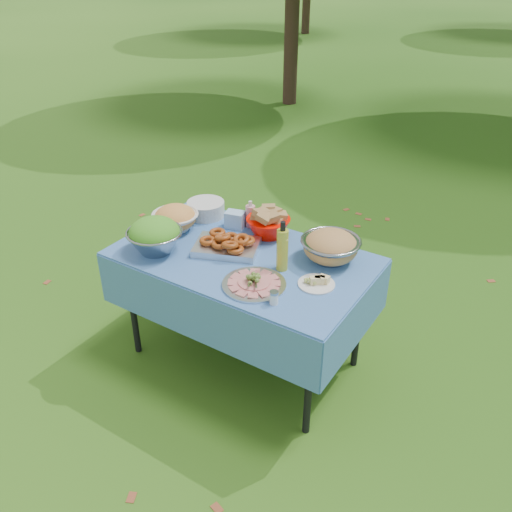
{
  "coord_description": "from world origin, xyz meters",
  "views": [
    {
      "loc": [
        1.51,
        -2.21,
        2.35
      ],
      "look_at": [
        0.09,
        0.0,
        0.79
      ],
      "focal_mm": 38.0,
      "sensor_mm": 36.0,
      "label": 1
    }
  ],
  "objects": [
    {
      "name": "fried_tray",
      "position": [
        -0.11,
        0.0,
        0.8
      ],
      "size": [
        0.43,
        0.37,
        0.09
      ],
      "primitive_type": "cube",
      "rotation": [
        0.0,
        0.0,
        0.38
      ],
      "color": "silver",
      "rests_on": "picnic_table"
    },
    {
      "name": "wipes_box",
      "position": [
        -0.24,
        0.27,
        0.81
      ],
      "size": [
        0.13,
        0.11,
        0.11
      ],
      "primitive_type": "cube",
      "rotation": [
        0.0,
        0.0,
        0.24
      ],
      "color": "#9AC3EE",
      "rests_on": "picnic_table"
    },
    {
      "name": "ground",
      "position": [
        0.0,
        0.0,
        0.0
      ],
      "size": [
        80.0,
        80.0,
        0.0
      ],
      "primitive_type": "plane",
      "color": "#143C0A",
      "rests_on": "ground"
    },
    {
      "name": "charcuterie_platter",
      "position": [
        0.22,
        -0.22,
        0.8
      ],
      "size": [
        0.42,
        0.42,
        0.08
      ],
      "primitive_type": "cylinder",
      "rotation": [
        0.0,
        0.0,
        0.26
      ],
      "color": "silver",
      "rests_on": "picnic_table"
    },
    {
      "name": "pasta_bowl_white",
      "position": [
        -0.53,
        0.05,
        0.84
      ],
      "size": [
        0.34,
        0.34,
        0.16
      ],
      "primitive_type": null,
      "rotation": [
        0.0,
        0.0,
        -0.24
      ],
      "color": "silver",
      "rests_on": "picnic_table"
    },
    {
      "name": "picnic_table",
      "position": [
        0.0,
        0.0,
        0.38
      ],
      "size": [
        1.46,
        0.86,
        0.76
      ],
      "primitive_type": "cube",
      "color": "#77BAE4",
      "rests_on": "ground"
    },
    {
      "name": "pasta_bowl_steel",
      "position": [
        0.44,
        0.23,
        0.85
      ],
      "size": [
        0.41,
        0.41,
        0.18
      ],
      "primitive_type": null,
      "rotation": [
        0.0,
        0.0,
        0.25
      ],
      "color": "#93969B",
      "rests_on": "picnic_table"
    },
    {
      "name": "cheese_plate",
      "position": [
        0.49,
        -0.04,
        0.79
      ],
      "size": [
        0.22,
        0.22,
        0.05
      ],
      "primitive_type": "cylinder",
      "rotation": [
        0.0,
        0.0,
        0.1
      ],
      "color": "silver",
      "rests_on": "picnic_table"
    },
    {
      "name": "bread_bowl",
      "position": [
        -0.01,
        0.29,
        0.85
      ],
      "size": [
        0.29,
        0.29,
        0.18
      ],
      "primitive_type": null,
      "rotation": [
        0.0,
        0.0,
        -0.09
      ],
      "color": "#FA0E00",
      "rests_on": "picnic_table"
    },
    {
      "name": "shaker",
      "position": [
        0.39,
        -0.31,
        0.8
      ],
      "size": [
        0.06,
        0.06,
        0.07
      ],
      "primitive_type": "cylinder",
      "rotation": [
        0.0,
        0.0,
        0.31
      ],
      "color": "silver",
      "rests_on": "picnic_table"
    },
    {
      "name": "sanitizer_bottle",
      "position": [
        -0.16,
        0.33,
        0.85
      ],
      "size": [
        0.07,
        0.07,
        0.17
      ],
      "primitive_type": "cylinder",
      "rotation": [
        0.0,
        0.0,
        0.15
      ],
      "color": "pink",
      "rests_on": "picnic_table"
    },
    {
      "name": "plate_stack",
      "position": [
        -0.49,
        0.3,
        0.81
      ],
      "size": [
        0.32,
        0.32,
        0.1
      ],
      "primitive_type": "cylinder",
      "rotation": [
        0.0,
        0.0,
        0.39
      ],
      "color": "silver",
      "rests_on": "picnic_table"
    },
    {
      "name": "oil_bottle",
      "position": [
        0.26,
        -0.0,
        0.91
      ],
      "size": [
        0.07,
        0.07,
        0.29
      ],
      "primitive_type": "cylinder",
      "rotation": [
        0.0,
        0.0,
        0.07
      ],
      "color": "#A8AE2D",
      "rests_on": "picnic_table"
    },
    {
      "name": "salad_bowl",
      "position": [
        -0.45,
        -0.23,
        0.87
      ],
      "size": [
        0.33,
        0.33,
        0.21
      ],
      "primitive_type": null,
      "rotation": [
        0.0,
        0.0,
        0.05
      ],
      "color": "#93969B",
      "rests_on": "picnic_table"
    }
  ]
}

